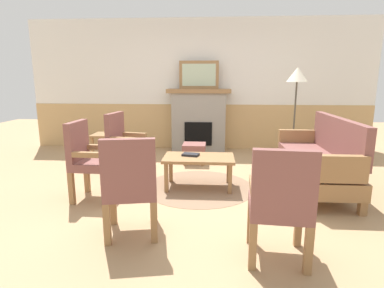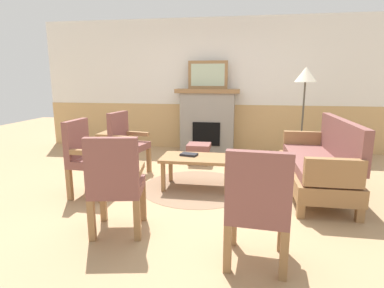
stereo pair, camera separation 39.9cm
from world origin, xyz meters
The scene contains 15 objects.
ground_plane centered at (0.00, 0.00, 0.00)m, with size 14.00×14.00×0.00m, color tan.
wall_back centered at (0.00, 2.60, 1.31)m, with size 7.20×0.14×2.70m.
fireplace centered at (0.00, 2.35, 0.65)m, with size 1.30×0.44×1.28m.
framed_picture centered at (0.00, 2.35, 1.56)m, with size 0.80×0.04×0.56m.
couch centered at (1.72, 0.11, 0.40)m, with size 0.70×1.80×0.98m.
coffee_table centered at (0.12, 0.04, 0.39)m, with size 0.96×0.56×0.44m.
round_rug centered at (0.12, 0.04, 0.00)m, with size 1.53×1.53×0.01m, color #896B51.
book_on_table centered at (0.00, 0.09, 0.46)m, with size 0.22×0.15×0.03m, color black.
footstool centered at (-0.03, 1.27, 0.28)m, with size 0.40×0.40×0.36m.
armchair_near_fireplace centered at (-1.23, -0.46, 0.54)m, with size 0.50×0.50×0.98m.
armchair_by_window_left centered at (-1.07, 0.50, 0.54)m, with size 0.56×0.56×0.98m.
armchair_front_left centered at (-0.45, -1.37, 0.54)m, with size 0.56×0.56×0.98m.
armchair_front_center centered at (0.85, -1.71, 0.54)m, with size 0.52×0.52×0.98m.
side_table centered at (-1.55, 1.09, 0.43)m, with size 0.44×0.44×0.55m.
floor_lamp_by_couch centered at (1.74, 1.50, 1.45)m, with size 0.36×0.36×1.68m.
Camera 1 is at (0.31, -4.07, 1.49)m, focal length 28.98 mm.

